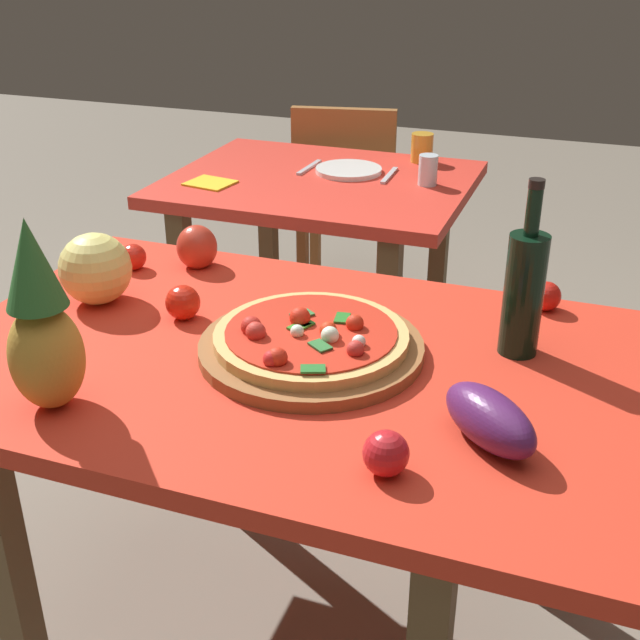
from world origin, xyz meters
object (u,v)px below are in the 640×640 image
Objects in this scene: pizza at (310,336)px; melon at (95,269)px; fork_utensil at (309,167)px; tomato_at_corner at (386,453)px; dinner_plate at (349,170)px; display_table at (285,391)px; knife_utensil at (389,175)px; eggplant at (490,419)px; tomato_by_bottle at (183,302)px; drinking_glass_water at (428,170)px; tomato_beside_pepper at (133,257)px; background_table at (320,211)px; pizza_board at (311,348)px; wine_bottle at (524,291)px; bell_pepper at (197,247)px; drinking_glass_juice at (422,148)px; pineapple_left at (42,326)px; napkin_folded at (210,183)px; tomato_near_board at (546,296)px; dining_chair at (346,194)px.

pizza is 2.40× the size of melon.
melon is 1.16m from fork_utensil.
tomato_at_corner reaches higher than dinner_plate.
fork_utensil is (-0.42, 1.24, 0.09)m from display_table.
dinner_plate is 1.22× the size of knife_utensil.
eggplant reaches higher than tomato_by_bottle.
tomato_beside_pepper is at bearing -118.59° from drinking_glass_water.
background_table is 1.20m from pizza_board.
tomato_by_bottle is (-0.55, 0.37, 0.00)m from tomato_at_corner.
bell_pepper is at bearing 167.54° from wine_bottle.
bell_pepper is 1.50× the size of tomato_at_corner.
tomato_beside_pepper is 0.64× the size of drinking_glass_juice.
knife_utensil is (0.23, 0.89, -0.05)m from bell_pepper.
background_table is 9.80× the size of drinking_glass_juice.
tomato_beside_pepper reaches higher than dinner_plate.
drinking_glass_water is at bearing 7.89° from background_table.
pineapple_left is 4.65× the size of tomato_by_bottle.
display_table is 9.68× the size of napkin_folded.
display_table is 3.09× the size of pizza_board.
drinking_glass_juice reaches higher than fork_utensil.
tomato_beside_pepper is at bearing 155.50° from pizza_board.
pineapple_left is at bearing -96.97° from tomato_by_bottle.
display_table is 0.50m from wine_bottle.
tomato_at_corner is (0.64, -1.44, 0.15)m from background_table.
eggplant is 3.18× the size of tomato_beside_pepper.
knife_utensil is (-0.56, 1.07, -0.13)m from wine_bottle.
melon is at bearing -90.25° from fork_utensil.
pizza_board is at bearing 79.67° from pizza.
eggplant is (0.42, -0.16, 0.13)m from display_table.
drinking_glass_juice reaches higher than pizza.
wine_bottle is 0.49m from tomato_at_corner.
eggplant is 0.55m from tomato_near_board.
tomato_at_corner is at bearing -134.75° from eggplant.
eggplant is (0.73, 0.14, -0.11)m from pineapple_left.
tomato_by_bottle reaches higher than background_table.
display_table is 0.49m from pineapple_left.
fork_utensil is (-0.87, 0.86, -0.03)m from tomato_near_board.
tomato_beside_pepper is (-0.04, -1.49, 0.28)m from dining_chair.
background_table is 10.06× the size of drinking_glass_water.
drinking_glass_water is at bearing -72.40° from drinking_glass_juice.
fork_utensil is at bearing 97.76° from tomato_by_bottle.
fork_utensil is at bearing 111.00° from pizza_board.
dining_chair reaches higher than pizza.
dining_chair is 2.45× the size of wine_bottle.
melon is 1.46× the size of bell_pepper.
pineapple_left is at bearing -66.57° from melon.
dining_chair is at bearing 88.29° from tomato_beside_pepper.
drinking_glass_water is at bearing 92.46° from pizza_board.
fork_utensil is (0.04, -0.52, 0.25)m from dining_chair.
tomato_near_board is 0.93m from drinking_glass_water.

